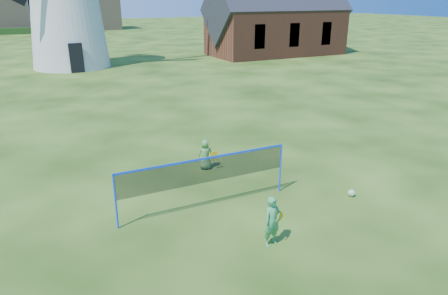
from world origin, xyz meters
TOP-DOWN VIEW (x-y plane):
  - ground at (0.00, 0.00)m, footprint 220.00×220.00m
  - chapel at (19.26, 27.29)m, footprint 13.92×6.75m
  - badminton_net at (-0.68, -0.11)m, footprint 5.05×0.05m
  - player_girl at (0.02, -2.51)m, footprint 0.67×0.38m
  - player_boy at (0.47, 2.52)m, footprint 0.66×0.50m
  - play_ball at (3.57, -1.39)m, footprint 0.22×0.22m

SIDE VIEW (x-z plane):
  - ground at x=0.00m, z-range 0.00..0.00m
  - play_ball at x=3.57m, z-range 0.00..0.22m
  - player_boy at x=0.47m, z-range 0.00..1.07m
  - player_girl at x=0.02m, z-range 0.00..1.27m
  - badminton_net at x=-0.68m, z-range 0.36..1.91m
  - chapel at x=19.26m, z-range -2.57..9.19m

